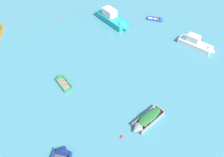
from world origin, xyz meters
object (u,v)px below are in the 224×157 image
object	(u,v)px
rowboat_grey_cluster_outer	(145,122)
mooring_buoy_far_field	(59,17)
rowboat_green_near_right	(61,80)
motor_launch_turquoise_midfield_left	(114,19)
rowboat_blue_back_row_right	(159,20)
motor_launch_white_back_row_left	(198,44)
mooring_buoy_midfield	(140,21)
mooring_buoy_central	(122,137)

from	to	relation	value
rowboat_grey_cluster_outer	mooring_buoy_far_field	xyz separation A→B (m)	(-11.48, 22.15, -0.39)
rowboat_green_near_right	motor_launch_turquoise_midfield_left	distance (m)	14.80
rowboat_blue_back_row_right	motor_launch_white_back_row_left	size ratio (longest dim) A/B	0.59
motor_launch_white_back_row_left	rowboat_grey_cluster_outer	bearing A→B (deg)	-126.92
mooring_buoy_far_field	mooring_buoy_midfield	size ratio (longest dim) A/B	1.13
rowboat_blue_back_row_right	rowboat_grey_cluster_outer	xyz separation A→B (m)	(-5.38, -20.21, 0.26)
rowboat_grey_cluster_outer	mooring_buoy_midfield	bearing A→B (deg)	83.92
motor_launch_white_back_row_left	mooring_buoy_far_field	size ratio (longest dim) A/B	15.10
rowboat_blue_back_row_right	mooring_buoy_central	xyz separation A→B (m)	(-7.87, -21.67, -0.14)
rowboat_green_near_right	motor_launch_turquoise_midfield_left	world-z (taller)	motor_launch_turquoise_midfield_left
motor_launch_turquoise_midfield_left	mooring_buoy_midfield	size ratio (longest dim) A/B	23.64
motor_launch_turquoise_midfield_left	mooring_buoy_central	xyz separation A→B (m)	(-0.25, -21.16, -0.69)
motor_launch_white_back_row_left	mooring_buoy_far_field	xyz separation A→B (m)	(-20.97, 9.52, -0.55)
rowboat_blue_back_row_right	mooring_buoy_far_field	distance (m)	16.98
motor_launch_turquoise_midfield_left	rowboat_green_near_right	bearing A→B (deg)	-119.32
rowboat_green_near_right	mooring_buoy_far_field	world-z (taller)	rowboat_green_near_right
rowboat_blue_back_row_right	mooring_buoy_central	world-z (taller)	rowboat_blue_back_row_right
mooring_buoy_far_field	mooring_buoy_central	bearing A→B (deg)	-69.14
rowboat_blue_back_row_right	rowboat_green_near_right	bearing A→B (deg)	-137.95
rowboat_green_near_right	mooring_buoy_central	world-z (taller)	rowboat_green_near_right
rowboat_blue_back_row_right	motor_launch_white_back_row_left	bearing A→B (deg)	-61.53
rowboat_blue_back_row_right	mooring_buoy_midfield	xyz separation A→B (m)	(-3.25, -0.17, -0.14)
rowboat_green_near_right	mooring_buoy_central	bearing A→B (deg)	-49.76
rowboat_blue_back_row_right	mooring_buoy_central	size ratio (longest dim) A/B	8.01
mooring_buoy_central	mooring_buoy_midfield	xyz separation A→B (m)	(4.62, 21.50, 0.00)
mooring_buoy_far_field	rowboat_green_near_right	bearing A→B (deg)	-82.57
rowboat_green_near_right	mooring_buoy_far_field	bearing A→B (deg)	97.43
rowboat_green_near_right	motor_launch_white_back_row_left	distance (m)	19.85
rowboat_blue_back_row_right	rowboat_green_near_right	xyz separation A→B (m)	(-14.86, -13.41, 0.01)
mooring_buoy_central	rowboat_blue_back_row_right	bearing A→B (deg)	70.04
rowboat_grey_cluster_outer	mooring_buoy_far_field	bearing A→B (deg)	117.40
motor_launch_turquoise_midfield_left	mooring_buoy_central	size ratio (longest dim) A/B	18.84
rowboat_green_near_right	mooring_buoy_midfield	world-z (taller)	rowboat_green_near_right
rowboat_green_near_right	mooring_buoy_far_field	xyz separation A→B (m)	(-2.00, 15.35, -0.15)
rowboat_grey_cluster_outer	mooring_buoy_central	distance (m)	2.91
rowboat_green_near_right	mooring_buoy_midfield	distance (m)	17.61
motor_launch_white_back_row_left	mooring_buoy_central	size ratio (longest dim) A/B	13.62
rowboat_grey_cluster_outer	mooring_buoy_far_field	size ratio (longest dim) A/B	12.54
rowboat_blue_back_row_right	motor_launch_white_back_row_left	distance (m)	8.63
rowboat_green_near_right	motor_launch_white_back_row_left	bearing A→B (deg)	17.08
rowboat_blue_back_row_right	motor_launch_turquoise_midfield_left	size ratio (longest dim) A/B	0.43
rowboat_green_near_right	mooring_buoy_far_field	distance (m)	15.48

